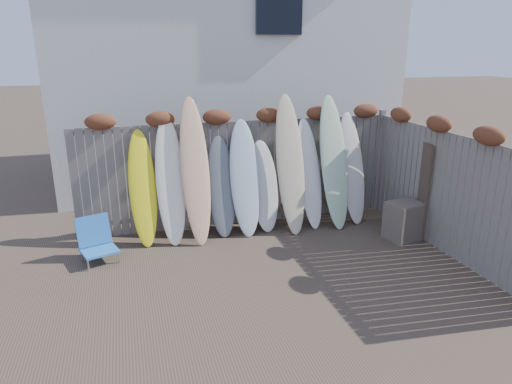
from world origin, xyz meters
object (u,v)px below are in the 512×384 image
object	(u,v)px
wooden_crate	(404,221)
surfboard_0	(143,188)
lattice_panel	(415,185)
beach_chair	(97,241)

from	to	relation	value
wooden_crate	surfboard_0	bearing A→B (deg)	165.15
wooden_crate	lattice_panel	xyz separation A→B (m)	(0.41, 0.35, 0.52)
wooden_crate	lattice_panel	world-z (taller)	lattice_panel
surfboard_0	beach_chair	bearing A→B (deg)	-146.98
beach_chair	wooden_crate	size ratio (longest dim) A/B	1.04
wooden_crate	surfboard_0	world-z (taller)	surfboard_0
beach_chair	wooden_crate	bearing A→B (deg)	-7.01
surfboard_0	wooden_crate	bearing A→B (deg)	-15.50
beach_chair	lattice_panel	bearing A→B (deg)	-2.94
wooden_crate	lattice_panel	bearing A→B (deg)	40.83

